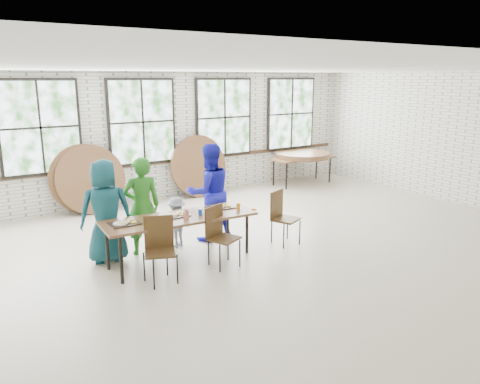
# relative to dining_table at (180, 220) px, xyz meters

# --- Properties ---
(room) EXTENTS (12.00, 12.00, 12.00)m
(room) POSITION_rel_dining_table_xyz_m (0.99, 3.81, 1.14)
(room) COLOR #BAAD94
(room) RESTS_ON ground
(dining_table) EXTENTS (2.45, 0.97, 0.74)m
(dining_table) POSITION_rel_dining_table_xyz_m (0.00, 0.00, 0.00)
(dining_table) COLOR brown
(dining_table) RESTS_ON ground
(chair_near_left) EXTENTS (0.54, 0.53, 0.95)m
(chair_near_left) POSITION_rel_dining_table_xyz_m (-0.57, -0.48, -0.13)
(chair_near_left) COLOR #473017
(chair_near_left) RESTS_ON ground
(chair_near_right) EXTENTS (0.54, 0.53, 0.95)m
(chair_near_right) POSITION_rel_dining_table_xyz_m (0.43, -0.47, -0.13)
(chair_near_right) COLOR #473017
(chair_near_right) RESTS_ON ground
(chair_spare) EXTENTS (0.55, 0.54, 0.95)m
(chair_spare) POSITION_rel_dining_table_xyz_m (1.86, -0.22, -0.13)
(chair_spare) COLOR #473017
(chair_spare) RESTS_ON ground
(adult_teal) EXTENTS (0.92, 0.71, 1.65)m
(adult_teal) POSITION_rel_dining_table_xyz_m (-0.96, 0.65, 0.14)
(adult_teal) COLOR #17545A
(adult_teal) RESTS_ON ground
(adult_green) EXTENTS (0.66, 0.51, 1.63)m
(adult_green) POSITION_rel_dining_table_xyz_m (-0.35, 0.65, 0.13)
(adult_green) COLOR #26701D
(adult_green) RESTS_ON ground
(toddler) EXTENTS (0.63, 0.44, 0.88)m
(toddler) POSITION_rel_dining_table_xyz_m (0.25, 0.65, -0.25)
(toddler) COLOR #151942
(toddler) RESTS_ON ground
(adult_blue) EXTENTS (0.92, 0.75, 1.75)m
(adult_blue) POSITION_rel_dining_table_xyz_m (0.92, 0.65, 0.18)
(adult_blue) COLOR #1B1DC1
(adult_blue) RESTS_ON ground
(storage_table) EXTENTS (1.81, 0.77, 0.74)m
(storage_table) POSITION_rel_dining_table_xyz_m (5.32, 3.18, -0.00)
(storage_table) COLOR brown
(storage_table) RESTS_ON ground
(tabletop_clutter) EXTENTS (2.12, 0.60, 0.11)m
(tabletop_clutter) POSITION_rel_dining_table_xyz_m (0.11, -0.03, 0.08)
(tabletop_clutter) COLOR black
(tabletop_clutter) RESTS_ON dining_table
(round_tops_stacked) EXTENTS (1.50, 1.50, 0.13)m
(round_tops_stacked) POSITION_rel_dining_table_xyz_m (5.32, 3.18, 0.12)
(round_tops_stacked) COLOR brown
(round_tops_stacked) RESTS_ON storage_table
(round_tops_leaning) EXTENTS (4.28, 0.42, 1.50)m
(round_tops_leaning) POSITION_rel_dining_table_xyz_m (0.97, 3.61, 0.05)
(round_tops_leaning) COLOR brown
(round_tops_leaning) RESTS_ON ground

